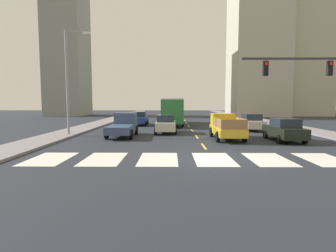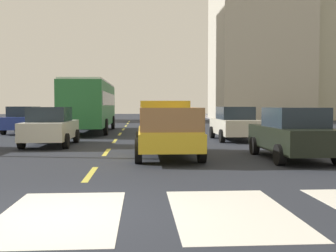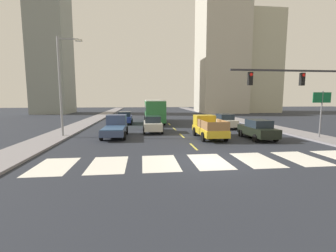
# 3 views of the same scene
# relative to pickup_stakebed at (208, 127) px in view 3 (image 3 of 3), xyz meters

# --- Properties ---
(ground_plane) EXTENTS (160.00, 160.00, 0.00)m
(ground_plane) POSITION_rel_pickup_stakebed_xyz_m (-2.22, -7.86, -0.94)
(ground_plane) COLOR #262A33
(sidewalk_right) EXTENTS (2.88, 110.00, 0.15)m
(sidewalk_right) POSITION_rel_pickup_stakebed_xyz_m (9.62, 10.14, -0.86)
(sidewalk_right) COLOR gray
(sidewalk_right) RESTS_ON ground
(sidewalk_left) EXTENTS (2.88, 110.00, 0.15)m
(sidewalk_left) POSITION_rel_pickup_stakebed_xyz_m (-14.06, 10.14, -0.86)
(sidewalk_left) COLOR gray
(sidewalk_left) RESTS_ON ground
(crosswalk_stripe_0) EXTENTS (1.97, 3.33, 0.01)m
(crosswalk_stripe_0) POSITION_rel_pickup_stakebed_xyz_m (-10.70, -7.86, -0.93)
(crosswalk_stripe_0) COLOR silver
(crosswalk_stripe_0) RESTS_ON ground
(crosswalk_stripe_1) EXTENTS (1.97, 3.33, 0.01)m
(crosswalk_stripe_1) POSITION_rel_pickup_stakebed_xyz_m (-7.87, -7.86, -0.93)
(crosswalk_stripe_1) COLOR silver
(crosswalk_stripe_1) RESTS_ON ground
(crosswalk_stripe_2) EXTENTS (1.97, 3.33, 0.01)m
(crosswalk_stripe_2) POSITION_rel_pickup_stakebed_xyz_m (-5.05, -7.86, -0.93)
(crosswalk_stripe_2) COLOR silver
(crosswalk_stripe_2) RESTS_ON ground
(crosswalk_stripe_3) EXTENTS (1.97, 3.33, 0.01)m
(crosswalk_stripe_3) POSITION_rel_pickup_stakebed_xyz_m (-2.22, -7.86, -0.93)
(crosswalk_stripe_3) COLOR silver
(crosswalk_stripe_3) RESTS_ON ground
(crosswalk_stripe_4) EXTENTS (1.97, 3.33, 0.01)m
(crosswalk_stripe_4) POSITION_rel_pickup_stakebed_xyz_m (0.61, -7.86, -0.93)
(crosswalk_stripe_4) COLOR silver
(crosswalk_stripe_4) RESTS_ON ground
(crosswalk_stripe_5) EXTENTS (1.97, 3.33, 0.01)m
(crosswalk_stripe_5) POSITION_rel_pickup_stakebed_xyz_m (3.44, -7.86, -0.93)
(crosswalk_stripe_5) COLOR silver
(crosswalk_stripe_5) RESTS_ON ground
(lane_dash_0) EXTENTS (0.16, 2.40, 0.01)m
(lane_dash_0) POSITION_rel_pickup_stakebed_xyz_m (-2.22, -3.86, -0.93)
(lane_dash_0) COLOR #D2C648
(lane_dash_0) RESTS_ON ground
(lane_dash_1) EXTENTS (0.16, 2.40, 0.01)m
(lane_dash_1) POSITION_rel_pickup_stakebed_xyz_m (-2.22, 1.14, -0.93)
(lane_dash_1) COLOR #D2C648
(lane_dash_1) RESTS_ON ground
(lane_dash_2) EXTENTS (0.16, 2.40, 0.01)m
(lane_dash_2) POSITION_rel_pickup_stakebed_xyz_m (-2.22, 6.14, -0.93)
(lane_dash_2) COLOR #D2C648
(lane_dash_2) RESTS_ON ground
(lane_dash_3) EXTENTS (0.16, 2.40, 0.01)m
(lane_dash_3) POSITION_rel_pickup_stakebed_xyz_m (-2.22, 11.14, -0.93)
(lane_dash_3) COLOR #D2C648
(lane_dash_3) RESTS_ON ground
(lane_dash_4) EXTENTS (0.16, 2.40, 0.01)m
(lane_dash_4) POSITION_rel_pickup_stakebed_xyz_m (-2.22, 16.14, -0.93)
(lane_dash_4) COLOR #D2C648
(lane_dash_4) RESTS_ON ground
(lane_dash_5) EXTENTS (0.16, 2.40, 0.01)m
(lane_dash_5) POSITION_rel_pickup_stakebed_xyz_m (-2.22, 21.14, -0.93)
(lane_dash_5) COLOR #D2C648
(lane_dash_5) RESTS_ON ground
(lane_dash_6) EXTENTS (0.16, 2.40, 0.01)m
(lane_dash_6) POSITION_rel_pickup_stakebed_xyz_m (-2.22, 26.14, -0.93)
(lane_dash_6) COLOR #D2C648
(lane_dash_6) RESTS_ON ground
(lane_dash_7) EXTENTS (0.16, 2.40, 0.01)m
(lane_dash_7) POSITION_rel_pickup_stakebed_xyz_m (-2.22, 31.14, -0.93)
(lane_dash_7) COLOR #D2C648
(lane_dash_7) RESTS_ON ground
(pickup_stakebed) EXTENTS (2.18, 5.20, 1.96)m
(pickup_stakebed) POSITION_rel_pickup_stakebed_xyz_m (0.00, 0.00, 0.00)
(pickup_stakebed) COLOR gold
(pickup_stakebed) RESTS_ON ground
(pickup_dark) EXTENTS (2.18, 5.20, 1.96)m
(pickup_dark) POSITION_rel_pickup_stakebed_xyz_m (-8.51, 1.54, -0.02)
(pickup_dark) COLOR #38466A
(pickup_dark) RESTS_ON ground
(city_bus) EXTENTS (2.72, 10.80, 3.32)m
(city_bus) POSITION_rel_pickup_stakebed_xyz_m (-4.25, 13.03, 1.02)
(city_bus) COLOR #296F38
(city_bus) RESTS_ON ground
(sedan_near_right) EXTENTS (2.02, 4.40, 1.72)m
(sedan_near_right) POSITION_rel_pickup_stakebed_xyz_m (4.12, -1.37, -0.08)
(sedan_near_right) COLOR black
(sedan_near_right) RESTS_ON ground
(sedan_mid) EXTENTS (2.02, 4.40, 1.72)m
(sedan_mid) POSITION_rel_pickup_stakebed_xyz_m (-8.37, 12.26, -0.08)
(sedan_mid) COLOR navy
(sedan_mid) RESTS_ON ground
(sedan_far) EXTENTS (2.02, 4.40, 1.72)m
(sedan_far) POSITION_rel_pickup_stakebed_xyz_m (-4.89, 3.85, -0.08)
(sedan_far) COLOR beige
(sedan_far) RESTS_ON ground
(sedan_near_left) EXTENTS (2.02, 4.40, 1.72)m
(sedan_near_left) POSITION_rel_pickup_stakebed_xyz_m (3.88, 6.18, -0.08)
(sedan_near_left) COLOR beige
(sedan_near_left) RESTS_ON ground
(traffic_signal_gantry) EXTENTS (9.22, 0.27, 6.00)m
(traffic_signal_gantry) POSITION_rel_pickup_stakebed_xyz_m (5.82, -5.83, 3.27)
(traffic_signal_gantry) COLOR #2D2D33
(traffic_signal_gantry) RESTS_ON ground
(direction_sign_green) EXTENTS (1.70, 0.12, 4.20)m
(direction_sign_green) POSITION_rel_pickup_stakebed_xyz_m (9.58, -1.92, 2.10)
(direction_sign_green) COLOR slate
(direction_sign_green) RESTS_ON ground
(streetlight_left) EXTENTS (2.20, 0.28, 9.00)m
(streetlight_left) POSITION_rel_pickup_stakebed_xyz_m (-13.14, 1.59, 4.03)
(streetlight_left) COLOR gray
(streetlight_left) RESTS_ON ground
(tower_tall_centre) EXTENTS (10.68, 11.19, 29.13)m
(tower_tall_centre) POSITION_rel_pickup_stakebed_xyz_m (13.61, 35.84, 13.63)
(tower_tall_centre) COLOR #B4AD9C
(tower_tall_centre) RESTS_ON ground
(block_mid_left) EXTENTS (7.70, 9.03, 31.02)m
(block_mid_left) POSITION_rel_pickup_stakebed_xyz_m (-26.71, 37.06, 14.57)
(block_mid_left) COLOR gray
(block_mid_left) RESTS_ON ground
(block_mid_right) EXTENTS (11.79, 10.60, 24.78)m
(block_mid_right) POSITION_rel_pickup_stakebed_xyz_m (22.66, 37.78, 11.45)
(block_mid_right) COLOR #B0AD94
(block_mid_right) RESTS_ON ground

